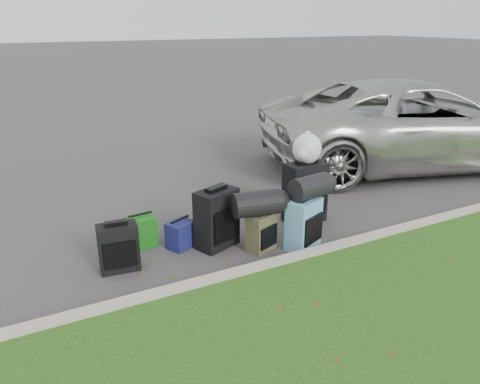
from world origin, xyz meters
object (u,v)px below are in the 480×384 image
suitcase_large_black_left (217,219)px  suitcase_small_black (119,248)px  suitcase_olive (261,232)px  suitcase_teal (303,224)px  tote_navy (181,235)px  suitcase_large_black_right (305,192)px  suv (416,123)px  tote_green (141,231)px

suitcase_large_black_left → suitcase_small_black: bearing=160.5°
suitcase_large_black_left → suitcase_olive: (0.44, -0.36, -0.13)m
suitcase_olive → suitcase_large_black_left: bearing=120.1°
suitcase_teal → tote_navy: size_ratio=1.89×
suitcase_teal → suitcase_olive: bearing=137.3°
suitcase_olive → suitcase_large_black_right: size_ratio=0.57×
suv → tote_navy: bearing=120.2°
suitcase_olive → tote_green: suitcase_olive is taller
suv → tote_navy: (-5.34, -1.25, -0.65)m
suitcase_olive → suitcase_teal: bearing=-40.8°
tote_green → suv: bearing=4.4°
suitcase_teal → suitcase_large_black_right: 0.86m
suitcase_small_black → suitcase_teal: suitcase_teal is taller
tote_navy → suitcase_teal: bearing=-52.8°
suitcase_small_black → suitcase_large_black_right: 2.68m
suitcase_small_black → tote_green: suitcase_small_black is taller
suv → suitcase_olive: bearing=128.8°
suitcase_teal → tote_navy: suitcase_teal is taller
suitcase_large_black_right → tote_navy: size_ratio=2.48×
suitcase_olive → suitcase_small_black: bearing=148.1°
suitcase_small_black → suitcase_teal: size_ratio=0.86×
suv → suitcase_small_black: suv is taller
suv → suitcase_teal: suv is taller
suitcase_olive → tote_navy: bearing=127.5°
suitcase_small_black → suitcase_large_black_left: bearing=7.7°
suv → suitcase_large_black_left: size_ratio=7.91×
suitcase_teal → suitcase_large_black_right: bearing=31.5°
suitcase_olive → tote_green: bearing=127.1°
suitcase_large_black_right → suitcase_small_black: bearing=-176.9°
suitcase_large_black_left → tote_green: (-0.84, 0.45, -0.18)m
suitcase_small_black → suitcase_large_black_left: 1.24m
tote_navy → suv: bearing=-11.6°
suitcase_small_black → suitcase_teal: bearing=-6.8°
suitcase_olive → suitcase_teal: size_ratio=0.75×
suitcase_large_black_right → suitcase_olive: bearing=-153.6°
suv → suitcase_olive: suv is taller
suv → suitcase_large_black_right: size_ratio=7.00×
suv → tote_green: suv is taller
suitcase_small_black → suitcase_large_black_right: suitcase_large_black_right is taller
suv → tote_green: 5.87m
suv → suitcase_large_black_right: 3.73m
suitcase_large_black_left → suitcase_olive: 0.58m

